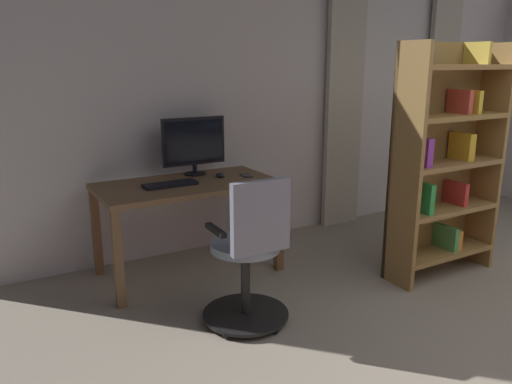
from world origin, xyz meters
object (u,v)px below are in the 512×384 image
(office_chair, at_px, (250,258))
(cell_phone_by_monitor, at_px, (246,175))
(computer_monitor, at_px, (194,143))
(computer_keyboard, at_px, (170,184))
(desk, at_px, (187,195))
(bookshelf, at_px, (443,163))
(computer_mouse, at_px, (220,175))

(office_chair, relative_size, cell_phone_by_monitor, 6.76)
(computer_monitor, height_order, computer_keyboard, computer_monitor)
(office_chair, height_order, cell_phone_by_monitor, office_chair)
(computer_keyboard, xyz_separation_m, cell_phone_by_monitor, (-0.65, -0.01, -0.01))
(desk, distance_m, bookshelf, 1.97)
(computer_mouse, bearing_deg, cell_phone_by_monitor, 163.82)
(office_chair, xyz_separation_m, bookshelf, (-1.69, -0.01, 0.43))
(desk, height_order, computer_monitor, computer_monitor)
(desk, bearing_deg, computer_mouse, -173.34)
(office_chair, xyz_separation_m, computer_mouse, (-0.29, -0.99, 0.30))
(office_chair, bearing_deg, bookshelf, 1.66)
(cell_phone_by_monitor, bearing_deg, computer_mouse, -5.72)
(office_chair, height_order, computer_keyboard, office_chair)
(desk, relative_size, cell_phone_by_monitor, 9.40)
(desk, bearing_deg, bookshelf, 150.92)
(bookshelf, bearing_deg, computer_keyboard, -26.27)
(desk, xyz_separation_m, computer_mouse, (-0.30, -0.04, 0.11))
(computer_keyboard, relative_size, cell_phone_by_monitor, 2.77)
(cell_phone_by_monitor, bearing_deg, office_chair, 72.78)
(office_chair, bearing_deg, desk, 92.36)
(computer_keyboard, distance_m, computer_mouse, 0.45)
(desk, height_order, computer_keyboard, computer_keyboard)
(cell_phone_by_monitor, bearing_deg, computer_monitor, -27.84)
(desk, relative_size, computer_monitor, 2.54)
(computer_mouse, bearing_deg, computer_monitor, -57.45)
(desk, relative_size, bookshelf, 0.76)
(computer_monitor, relative_size, computer_mouse, 5.33)
(desk, relative_size, computer_mouse, 13.54)
(desk, xyz_separation_m, computer_keyboard, (0.15, 0.04, 0.11))
(computer_mouse, bearing_deg, office_chair, 73.96)
(office_chair, bearing_deg, cell_phone_by_monitor, 63.75)
(computer_keyboard, xyz_separation_m, computer_mouse, (-0.45, -0.07, 0.01))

